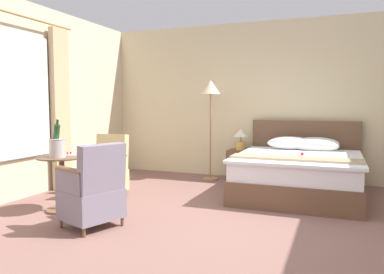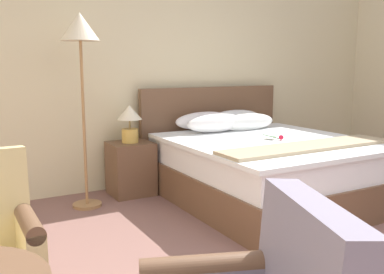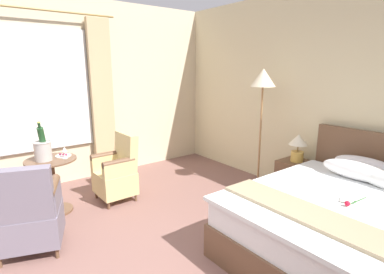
{
  "view_description": "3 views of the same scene",
  "coord_description": "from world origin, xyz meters",
  "views": [
    {
      "loc": [
        1.13,
        -3.9,
        1.39
      ],
      "look_at": [
        -0.8,
        1.07,
        0.93
      ],
      "focal_mm": 35.0,
      "sensor_mm": 36.0,
      "label": 1
    },
    {
      "loc": [
        -2.12,
        -1.37,
        1.36
      ],
      "look_at": [
        -0.71,
        1.15,
        0.88
      ],
      "focal_mm": 40.0,
      "sensor_mm": 36.0,
      "label": 2
    },
    {
      "loc": [
        1.78,
        -0.82,
        1.86
      ],
      "look_at": [
        -1.03,
        1.35,
        1.03
      ],
      "focal_mm": 28.0,
      "sensor_mm": 36.0,
      "label": 3
    }
  ],
  "objects": [
    {
      "name": "wall_headboard_side",
      "position": [
        0.0,
        3.17,
        1.47
      ],
      "size": [
        6.54,
        0.12,
        2.93
      ],
      "color": "beige",
      "rests_on": "ground"
    },
    {
      "name": "wall_window_side",
      "position": [
        -3.25,
        0.0,
        1.46
      ],
      "size": [
        0.27,
        6.35,
        2.93
      ],
      "color": "beige",
      "rests_on": "ground"
    },
    {
      "name": "bed",
      "position": [
        0.6,
        2.02,
        0.36
      ],
      "size": [
        1.85,
        2.13,
        1.11
      ],
      "color": "brown",
      "rests_on": "ground"
    },
    {
      "name": "nightstand",
      "position": [
        -0.52,
        2.82,
        0.28
      ],
      "size": [
        0.46,
        0.41,
        0.56
      ],
      "color": "brown",
      "rests_on": "ground"
    },
    {
      "name": "bedside_lamp",
      "position": [
        -0.52,
        2.82,
        0.81
      ],
      "size": [
        0.26,
        0.26,
        0.39
      ],
      "color": "gold",
      "rests_on": "nightstand"
    },
    {
      "name": "floor_lamp_brass",
      "position": [
        -1.05,
        2.65,
        1.58
      ],
      "size": [
        0.36,
        0.36,
        1.84
      ],
      "color": "#A07447",
      "rests_on": "ground"
    },
    {
      "name": "side_table_round",
      "position": [
        -2.2,
        -0.02,
        0.41
      ],
      "size": [
        0.62,
        0.62,
        0.72
      ],
      "color": "brown",
      "rests_on": "ground"
    },
    {
      "name": "champagne_bucket",
      "position": [
        -2.2,
        -0.1,
        0.88
      ],
      "size": [
        0.21,
        0.21,
        0.51
      ],
      "color": "#B6AEA9",
      "rests_on": "side_table_round"
    },
    {
      "name": "wine_glass_near_bucket",
      "position": [
        -2.13,
        0.14,
        0.83
      ],
      "size": [
        0.07,
        0.07,
        0.15
      ],
      "color": "white",
      "rests_on": "side_table_round"
    },
    {
      "name": "wine_glass_near_edge",
      "position": [
        -2.36,
        -0.02,
        0.82
      ],
      "size": [
        0.07,
        0.07,
        0.14
      ],
      "color": "white",
      "rests_on": "side_table_round"
    },
    {
      "name": "snack_plate",
      "position": [
        -2.24,
        0.15,
        0.73
      ],
      "size": [
        0.2,
        0.2,
        0.04
      ],
      "color": "white",
      "rests_on": "side_table_round"
    },
    {
      "name": "armchair_by_window",
      "position": [
        -2.06,
        0.8,
        0.41
      ],
      "size": [
        0.53,
        0.52,
        0.95
      ],
      "color": "brown",
      "rests_on": "ground"
    },
    {
      "name": "armchair_facing_bed",
      "position": [
        -1.41,
        -0.44,
        0.41
      ],
      "size": [
        0.73,
        0.73,
        0.97
      ],
      "color": "brown",
      "rests_on": "ground"
    }
  ]
}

